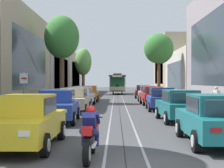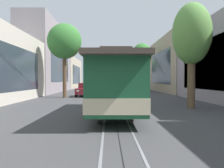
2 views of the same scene
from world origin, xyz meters
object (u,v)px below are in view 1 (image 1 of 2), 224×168
at_px(parked_car_teal_near_right, 215,119).
at_px(parked_car_red_fourth_right, 153,95).
at_px(street_tree_kerb_left_second, 62,38).
at_px(parked_car_beige_mid_left, 74,100).
at_px(pedestrian_on_right_pavement, 216,98).
at_px(parked_car_yellow_near_left, 26,121).
at_px(parked_car_white_fourth_left, 82,96).
at_px(street_tree_kerb_right_second, 159,49).
at_px(street_sign_post, 24,91).
at_px(parked_car_silver_fifth_right, 147,93).
at_px(street_tree_kerb_left_mid, 83,62).
at_px(parked_car_teal_second_right, 180,106).
at_px(cable_car_trolley, 118,84).
at_px(parked_car_blue_mid_right, 161,99).
at_px(parked_car_maroon_sixth_right, 143,91).
at_px(parked_car_orange_fifth_left, 89,93).
at_px(motorcycle_with_rider, 90,134).
at_px(parked_car_blue_second_left, 58,106).

xyz_separation_m(parked_car_teal_near_right, parked_car_red_fourth_right, (0.00, 18.21, 0.00)).
bearing_deg(street_tree_kerb_left_second, parked_car_beige_mid_left, -76.08).
bearing_deg(pedestrian_on_right_pavement, parked_car_yellow_near_left, -130.36).
xyz_separation_m(parked_car_beige_mid_left, parked_car_white_fourth_left, (-0.09, 6.07, 0.00)).
bearing_deg(street_tree_kerb_right_second, street_tree_kerb_left_second, -131.58).
bearing_deg(street_sign_post, parked_car_yellow_near_left, -74.04).
relative_size(parked_car_teal_near_right, parked_car_silver_fifth_right, 0.99).
relative_size(street_tree_kerb_right_second, street_sign_post, 3.33).
bearing_deg(parked_car_silver_fifth_right, pedestrian_on_right_pavement, -78.31).
distance_m(parked_car_yellow_near_left, street_tree_kerb_left_mid, 41.69).
height_order(parked_car_teal_second_right, cable_car_trolley, cable_car_trolley).
height_order(parked_car_teal_near_right, street_tree_kerb_right_second, street_tree_kerb_right_second).
relative_size(parked_car_blue_mid_right, cable_car_trolley, 0.48).
xyz_separation_m(parked_car_teal_near_right, parked_car_maroon_sixth_right, (0.12, 30.10, 0.00)).
height_order(parked_car_yellow_near_left, parked_car_white_fourth_left, same).
distance_m(parked_car_orange_fifth_left, motorcycle_with_rider, 25.37).
bearing_deg(street_tree_kerb_right_second, pedestrian_on_right_pavement, -88.09).
distance_m(street_tree_kerb_left_second, cable_car_trolley, 24.62).
bearing_deg(parked_car_yellow_near_left, parked_car_beige_mid_left, 89.97).
relative_size(parked_car_red_fourth_right, parked_car_maroon_sixth_right, 0.99).
height_order(parked_car_blue_second_left, parked_car_teal_second_right, same).
bearing_deg(street_sign_post, parked_car_blue_second_left, 19.56).
relative_size(parked_car_teal_near_right, parked_car_teal_second_right, 1.00).
bearing_deg(parked_car_yellow_near_left, street_sign_post, 105.96).
relative_size(parked_car_beige_mid_left, parked_car_orange_fifth_left, 1.00).
bearing_deg(parked_car_orange_fifth_left, street_tree_kerb_right_second, 46.82).
height_order(parked_car_white_fourth_left, parked_car_orange_fifth_left, same).
relative_size(parked_car_white_fourth_left, street_sign_post, 1.81).
bearing_deg(motorcycle_with_rider, cable_car_trolley, 88.88).
distance_m(parked_car_silver_fifth_right, parked_car_maroon_sixth_right, 6.08).
bearing_deg(parked_car_maroon_sixth_right, parked_car_red_fourth_right, -90.55).
bearing_deg(street_tree_kerb_right_second, street_tree_kerb_left_mid, 139.29).
xyz_separation_m(street_tree_kerb_left_second, street_tree_kerb_left_mid, (-0.07, 20.77, -1.06)).
distance_m(motorcycle_with_rider, street_sign_post, 8.23).
xyz_separation_m(parked_car_blue_second_left, street_sign_post, (-1.51, -0.54, 0.73)).
xyz_separation_m(parked_car_orange_fifth_left, cable_car_trolley, (2.99, 20.62, 0.86)).
xyz_separation_m(cable_car_trolley, pedestrian_on_right_pavement, (5.92, -33.82, -0.70)).
xyz_separation_m(parked_car_blue_mid_right, street_tree_kerb_right_second, (2.29, 19.29, 5.33)).
height_order(street_tree_kerb_right_second, street_sign_post, street_tree_kerb_right_second).
bearing_deg(parked_car_yellow_near_left, street_tree_kerb_right_second, 75.84).
bearing_deg(parked_car_silver_fifth_right, street_tree_kerb_left_second, -154.50).
bearing_deg(street_tree_kerb_right_second, cable_car_trolley, 113.53).
bearing_deg(parked_car_white_fourth_left, street_tree_kerb_right_second, 60.73).
bearing_deg(street_tree_kerb_left_second, cable_car_trolley, 77.53).
height_order(parked_car_teal_near_right, motorcycle_with_rider, parked_car_teal_near_right).
height_order(parked_car_teal_second_right, street_tree_kerb_right_second, street_tree_kerb_right_second).
xyz_separation_m(street_tree_kerb_left_mid, street_sign_post, (0.69, -35.73, -3.44)).
distance_m(parked_car_beige_mid_left, street_sign_post, 6.15).
relative_size(parked_car_white_fourth_left, parked_car_orange_fifth_left, 1.01).
height_order(parked_car_maroon_sixth_right, cable_car_trolley, cable_car_trolley).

